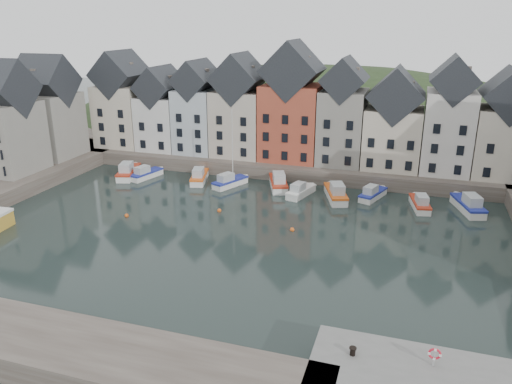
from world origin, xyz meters
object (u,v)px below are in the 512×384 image
at_px(life_ring_post, 435,354).
at_px(mooring_bollard, 353,351).
at_px(boat_d, 229,182).
at_px(boat_a, 128,172).

bearing_deg(life_ring_post, mooring_bollard, -174.70).
distance_m(boat_d, life_ring_post, 44.00).
distance_m(boat_a, boat_d, 16.08).
distance_m(boat_a, life_ring_post, 55.00).
bearing_deg(boat_a, boat_d, -14.70).
height_order(boat_a, life_ring_post, life_ring_post).
bearing_deg(boat_a, mooring_bollard, -58.86).
relative_size(boat_d, life_ring_post, 8.51).
height_order(boat_a, boat_d, boat_d).
bearing_deg(life_ring_post, boat_a, 141.29).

